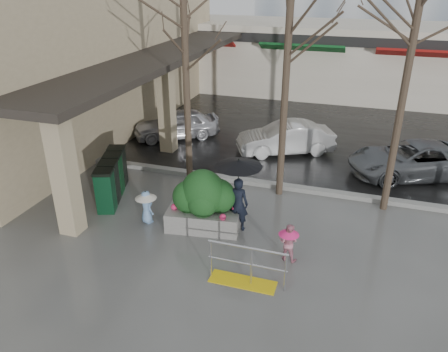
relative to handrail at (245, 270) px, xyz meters
The scene contains 20 objects.
ground 1.85m from the handrail, 138.58° to the left, with size 120.00×120.00×0.00m, color #51514F.
street_asphalt 23.24m from the handrail, 93.36° to the left, with size 120.00×36.00×0.01m, color black.
curb 5.38m from the handrail, 104.66° to the left, with size 120.00×0.30×0.15m, color gray.
near_building 14.32m from the handrail, 138.39° to the left, with size 6.00×18.00×8.00m, color tan.
canopy_slab 11.54m from the handrail, 123.81° to the left, with size 2.80×18.00×0.25m, color #2D2823.
pillar_front 5.48m from the handrail, behind, with size 0.55×0.55×3.50m, color tan.
pillar_back 9.02m from the handrail, 126.15° to the left, with size 0.55×0.55×3.50m, color tan.
storefront_row 19.25m from the handrail, 88.07° to the left, with size 34.00×6.74×4.00m.
handrail is the anchor object (origin of this frame).
tree_west 7.52m from the handrail, 124.99° to the left, with size 3.20×3.20×6.80m.
tree_midwest 6.83m from the handrail, 91.91° to the left, with size 3.20×3.20×7.00m.
tree_mideast 7.28m from the handrail, 56.81° to the left, with size 3.20×3.20×6.50m.
woman 2.62m from the handrail, 110.62° to the left, with size 1.31×1.31×2.18m.
child_pink 1.48m from the handrail, 58.16° to the left, with size 0.55×0.53×1.02m.
child_blue 3.92m from the handrail, 152.79° to the left, with size 0.63×0.63×1.02m.
planter 2.74m from the handrail, 131.37° to the left, with size 2.19×1.31×1.80m.
news_boxes 6.02m from the handrail, 151.21° to the left, with size 1.33×2.49×1.36m.
car_a 10.34m from the handrail, 122.57° to the left, with size 1.49×3.70×1.26m, color silver.
car_b 8.44m from the handrail, 94.51° to the left, with size 1.33×3.82×1.26m, color silver.
car_c 8.67m from the handrail, 61.84° to the left, with size 2.09×4.53×1.26m, color slate.
Camera 1 is at (3.45, -9.25, 6.70)m, focal length 35.00 mm.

